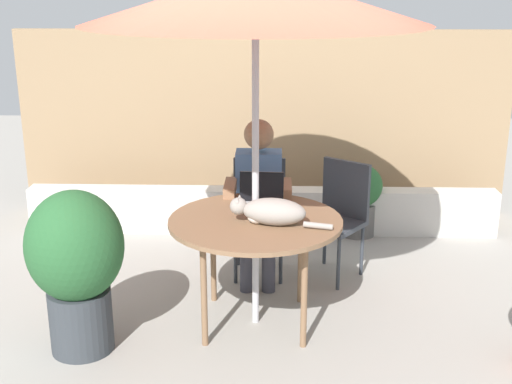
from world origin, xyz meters
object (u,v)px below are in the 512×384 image
at_px(patio_table, 256,227).
at_px(laptop, 261,196).
at_px(cat, 270,212).
at_px(potted_plant_by_chair, 359,196).
at_px(person_seated, 259,193).
at_px(potted_plant_near_fence, 76,261).
at_px(chair_occupied, 259,207).
at_px(chair_empty, 339,210).

height_order(patio_table, laptop, laptop).
height_order(cat, potted_plant_by_chair, cat).
distance_m(person_seated, potted_plant_near_fence, 1.51).
distance_m(laptop, potted_plant_by_chair, 1.66).
height_order(laptop, cat, laptop).
bearing_deg(potted_plant_near_fence, person_seated, 45.25).
distance_m(chair_occupied, person_seated, 0.23).
bearing_deg(potted_plant_by_chair, patio_table, -117.63).
height_order(chair_empty, cat, cat).
height_order(chair_occupied, potted_plant_by_chair, chair_occupied).
distance_m(chair_empty, potted_plant_by_chair, 0.89).
relative_size(patio_table, cat, 1.74).
height_order(person_seated, potted_plant_near_fence, person_seated).
xyz_separation_m(person_seated, laptop, (0.03, -0.42, 0.11)).
height_order(patio_table, chair_empty, chair_empty).
relative_size(patio_table, potted_plant_near_fence, 1.09).
relative_size(chair_occupied, cat, 1.38).
bearing_deg(chair_empty, person_seated, -169.03).
bearing_deg(patio_table, potted_plant_by_chair, 62.37).
bearing_deg(laptop, chair_occupied, 92.83).
xyz_separation_m(potted_plant_near_fence, potted_plant_by_chair, (1.93, 2.03, -0.23)).
relative_size(chair_occupied, laptop, 2.83).
bearing_deg(cat, chair_empty, 60.30).
xyz_separation_m(patio_table, person_seated, (0.00, 0.70, 0.01)).
distance_m(chair_occupied, cat, 0.99).
distance_m(chair_empty, person_seated, 0.64).
distance_m(patio_table, potted_plant_by_chair, 1.89).
relative_size(chair_occupied, potted_plant_by_chair, 1.36).
bearing_deg(patio_table, person_seated, 90.00).
xyz_separation_m(patio_table, chair_empty, (0.61, 0.81, -0.16)).
height_order(patio_table, potted_plant_by_chair, patio_table).
bearing_deg(chair_occupied, potted_plant_near_fence, -130.84).
relative_size(chair_empty, potted_plant_near_fence, 0.86).
height_order(person_seated, cat, person_seated).
relative_size(chair_empty, cat, 1.38).
xyz_separation_m(patio_table, potted_plant_near_fence, (-1.06, -0.38, -0.09)).
distance_m(chair_empty, laptop, 0.84).
distance_m(patio_table, potted_plant_near_fence, 1.13).
height_order(patio_table, person_seated, person_seated).
xyz_separation_m(laptop, potted_plant_by_chair, (0.84, 1.37, -0.43)).
height_order(cat, potted_plant_near_fence, potted_plant_near_fence).
bearing_deg(person_seated, potted_plant_near_fence, -134.75).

